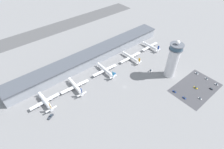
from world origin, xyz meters
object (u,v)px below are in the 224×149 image
object	(u,v)px
control_tower	(173,60)
car_grey_coupe	(216,84)
airplane_gate_bravo	(75,86)
car_green_van	(196,88)
service_truck_fuel	(150,71)
car_white_wagon	(200,98)
car_yellow_taxi	(211,89)
airplane_gate_delta	(131,57)
car_silver_sedan	(184,98)
car_blue_compact	(206,79)
car_navy_sedan	(174,92)
service_truck_catering	(51,117)
car_maroon_suv	(197,73)
airplane_gate_echo	(150,46)
airplane_gate_alpha	(45,101)
service_truck_baggage	(114,74)
airplane_gate_charlie	(105,70)

from	to	relation	value
control_tower	car_grey_coupe	distance (m)	64.71
airplane_gate_bravo	car_green_van	size ratio (longest dim) A/B	7.85
service_truck_fuel	car_white_wagon	size ratio (longest dim) A/B	1.80
airplane_gate_bravo	car_yellow_taxi	xyz separation A→B (m)	(129.58, -108.65, -3.68)
airplane_gate_delta	car_silver_sedan	size ratio (longest dim) A/B	9.13
control_tower	car_blue_compact	distance (m)	54.88
control_tower	airplane_gate_bravo	size ratio (longest dim) A/B	1.41
car_blue_compact	car_grey_coupe	distance (m)	13.53
control_tower	car_navy_sedan	distance (m)	40.23
service_truck_catering	car_green_van	size ratio (longest dim) A/B	1.61
airplane_gate_delta	car_maroon_suv	xyz separation A→B (m)	(46.39, -81.33, -3.25)
airplane_gate_echo	car_green_van	bearing A→B (deg)	-104.30
airplane_gate_alpha	airplane_gate_delta	distance (m)	134.42
control_tower	car_white_wagon	bearing A→B (deg)	-97.54
control_tower	car_yellow_taxi	size ratio (longest dim) A/B	12.46
airplane_gate_bravo	car_blue_compact	world-z (taller)	airplane_gate_bravo
airplane_gate_bravo	control_tower	bearing A→B (deg)	-27.62
airplane_gate_delta	airplane_gate_echo	size ratio (longest dim) A/B	1.12
service_truck_fuel	car_yellow_taxi	size ratio (longest dim) A/B	1.76
control_tower	car_green_van	bearing A→B (deg)	-81.78
airplane_gate_alpha	car_yellow_taxi	size ratio (longest dim) A/B	8.32
airplane_gate_alpha	service_truck_baggage	xyz separation A→B (m)	(92.32, -11.08, -3.42)
airplane_gate_charlie	car_grey_coupe	distance (m)	144.87
control_tower	service_truck_baggage	distance (m)	79.03
airplane_gate_bravo	airplane_gate_charlie	xyz separation A→B (m)	(47.59, 0.64, 0.10)
service_truck_baggage	control_tower	bearing A→B (deg)	-40.16
service_truck_baggage	car_maroon_suv	world-z (taller)	service_truck_baggage
car_navy_sedan	car_maroon_suv	size ratio (longest dim) A/B	1.00
service_truck_catering	service_truck_baggage	xyz separation A→B (m)	(96.11, 9.38, 0.04)
airplane_gate_echo	car_navy_sedan	bearing A→B (deg)	-121.25
airplane_gate_echo	car_yellow_taxi	xyz separation A→B (m)	(-11.37, -109.76, -3.42)
airplane_gate_delta	car_navy_sedan	world-z (taller)	airplane_gate_delta
car_yellow_taxi	car_white_wagon	xyz separation A→B (m)	(-25.17, 0.69, 0.00)
car_blue_compact	car_green_van	world-z (taller)	car_green_van
airplane_gate_bravo	car_silver_sedan	world-z (taller)	airplane_gate_bravo
service_truck_fuel	service_truck_baggage	xyz separation A→B (m)	(-42.85, 28.49, -0.16)
airplane_gate_delta	service_truck_catering	bearing A→B (deg)	-172.19
car_silver_sedan	car_yellow_taxi	size ratio (longest dim) A/B	1.00
airplane_gate_delta	car_silver_sedan	bearing A→B (deg)	-92.86
airplane_gate_echo	car_blue_compact	world-z (taller)	airplane_gate_echo
airplane_gate_charlie	car_white_wagon	bearing A→B (deg)	-62.38
airplane_gate_delta	service_truck_baggage	world-z (taller)	airplane_gate_delta
airplane_gate_delta	airplane_gate_echo	world-z (taller)	airplane_gate_echo
service_truck_fuel	car_maroon_suv	size ratio (longest dim) A/B	1.73
service_truck_catering	airplane_gate_delta	bearing A→B (deg)	7.81
service_truck_catering	service_truck_fuel	world-z (taller)	service_truck_fuel
service_truck_catering	car_yellow_taxi	distance (m)	194.02
airplane_gate_delta	service_truck_catering	size ratio (longest dim) A/B	5.03
airplane_gate_bravo	car_grey_coupe	world-z (taller)	airplane_gate_bravo
car_navy_sedan	service_truck_catering	bearing A→B (deg)	154.65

